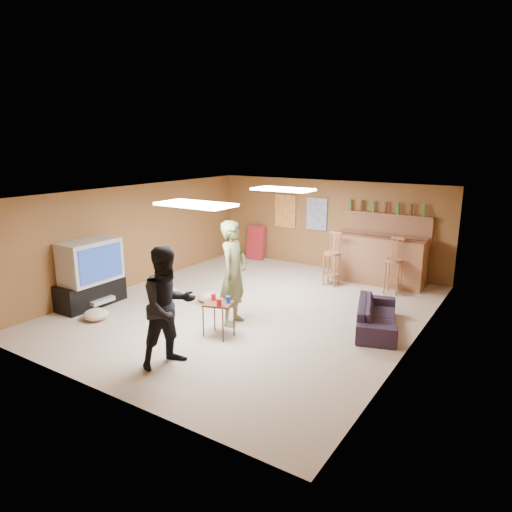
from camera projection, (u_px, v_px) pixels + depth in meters
The scene contains 32 objects.
ground at pixel (250, 309), 8.70m from camera, with size 7.00×7.00×0.00m, color tan.
ceiling at pixel (250, 193), 8.16m from camera, with size 6.00×7.00×0.02m, color silver.
wall_back at pixel (328, 225), 11.28m from camera, with size 6.00×0.02×2.20m, color brown.
wall_front at pixel (92, 310), 5.58m from camera, with size 6.00×0.02×2.20m, color brown.
wall_left at pixel (136, 235), 10.01m from camera, with size 0.02×7.00×2.20m, color brown.
wall_right at pixel (416, 279), 6.85m from camera, with size 0.02×7.00×2.20m, color brown.
tv_stand at pixel (91, 293), 8.84m from camera, with size 0.55×1.30×0.50m, color black.
dvd_box at pixel (99, 300), 8.75m from camera, with size 0.35×0.50×0.08m, color #B2B2B7.
tv_body at pixel (90, 261), 8.65m from camera, with size 0.60×1.10×0.80m, color #B2B2B7.
tv_screen at pixel (101, 263), 8.48m from camera, with size 0.02×0.95×0.65m, color navy.
bar_counter at pixel (379, 259), 10.18m from camera, with size 2.00×0.60×1.10m, color brown.
bar_lip at pixel (377, 237), 9.84m from camera, with size 2.10×0.12×0.05m, color #422215.
bar_shelf at pixel (388, 214), 10.31m from camera, with size 2.00×0.18×0.05m, color brown.
bar_backing at pixel (387, 227), 10.40m from camera, with size 2.00×0.14×0.60m, color brown.
poster_left at pixel (285, 211), 11.82m from camera, with size 0.60×0.03×0.85m, color #BF3F26.
poster_right at pixel (317, 214), 11.35m from camera, with size 0.55×0.03×0.80m, color #334C99.
folding_chair_stack at pixel (256, 243), 12.33m from camera, with size 0.50×0.14×0.90m, color #A91F28.
ceiling_panel_front at pixel (196, 204), 6.95m from camera, with size 1.20×0.60×0.04m, color white.
ceiling_panel_back at pixel (283, 189), 9.15m from camera, with size 1.20×0.60×0.04m, color white.
person_olive at pixel (234, 273), 7.80m from camera, with size 0.67×0.44×1.82m, color #61663B.
person_black at pixel (168, 307), 6.33m from camera, with size 0.84×0.66×1.73m, color black.
sofa at pixel (377, 316), 7.72m from camera, with size 1.63×0.64×0.48m, color black.
tray_table at pixel (219, 320), 7.42m from camera, with size 0.44×0.35×0.57m, color #422215.
cup_red_near at pixel (213, 297), 7.46m from camera, with size 0.08×0.08×0.11m, color red.
cup_red_far at pixel (219, 302), 7.20m from camera, with size 0.08×0.08×0.12m, color red.
cup_blue at pixel (228, 300), 7.33m from camera, with size 0.08×0.08×0.11m, color #164298.
bar_stool_left at pixel (332, 256), 10.01m from camera, with size 0.42×0.42×1.32m, color brown, non-canonical shape.
bar_stool_right at pixel (394, 268), 9.46m from camera, with size 0.35×0.35×1.12m, color brown, non-canonical shape.
cushion_near_tv at pixel (165, 293), 9.22m from camera, with size 0.55×0.55×0.25m, color tan.
cushion_mid at pixel (209, 297), 9.08m from camera, with size 0.45×0.45×0.20m, color tan.
cushion_far at pixel (96, 314), 8.15m from camera, with size 0.44×0.44×0.20m, color tan.
bottle_row at pixel (386, 208), 10.29m from camera, with size 1.76×0.08×0.26m, color #3F7233, non-canonical shape.
Camera 1 is at (4.53, -6.82, 3.10)m, focal length 32.00 mm.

